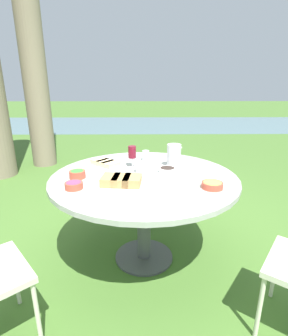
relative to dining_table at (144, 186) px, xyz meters
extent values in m
plane|color=#446B2B|center=(0.00, 0.00, -0.66)|extent=(40.00, 40.00, 0.00)
cube|color=slate|center=(0.00, 7.58, -0.65)|extent=(40.00, 3.89, 0.01)
cylinder|color=#7F705B|center=(-1.79, 2.75, 1.97)|extent=(0.40, 0.40, 5.26)
cylinder|color=#4C4C51|center=(0.00, 0.00, -0.65)|extent=(0.49, 0.49, 0.02)
cylinder|color=#4C4C51|center=(0.00, 0.00, -0.29)|extent=(0.11, 0.11, 0.70)
cylinder|color=#9EA399|center=(0.00, 0.00, 0.07)|extent=(1.43, 1.43, 0.03)
cylinder|color=beige|center=(-0.60, -0.78, -0.44)|extent=(0.03, 0.03, 0.43)
cylinder|color=beige|center=(-0.85, -0.48, -0.44)|extent=(0.03, 0.03, 0.43)
cylinder|color=beige|center=(0.89, -0.44, -0.44)|extent=(0.03, 0.03, 0.43)
cylinder|color=beige|center=(0.65, -0.75, -0.44)|extent=(0.03, 0.03, 0.43)
cylinder|color=silver|center=(0.25, 0.20, 0.19)|extent=(0.12, 0.12, 0.20)
cone|color=silver|center=(0.30, 0.20, 0.27)|extent=(0.03, 0.03, 0.02)
cylinder|color=silver|center=(-0.10, 0.20, 0.09)|extent=(0.06, 0.06, 0.01)
cylinder|color=silver|center=(-0.10, 0.20, 0.14)|extent=(0.01, 0.01, 0.08)
cylinder|color=maroon|center=(-0.10, 0.20, 0.22)|extent=(0.07, 0.07, 0.10)
cube|color=white|center=(-0.16, -0.24, 0.10)|extent=(0.36, 0.29, 0.02)
cube|color=#B2844C|center=(-0.08, -0.24, 0.14)|extent=(0.13, 0.18, 0.06)
cube|color=#B2844C|center=(-0.16, -0.24, 0.14)|extent=(0.13, 0.18, 0.06)
cube|color=#B2844C|center=(-0.23, -0.23, 0.14)|extent=(0.13, 0.18, 0.06)
cube|color=white|center=(-0.32, 0.21, 0.10)|extent=(0.36, 0.35, 0.02)
cube|color=#E0C184|center=(-0.27, 0.16, 0.13)|extent=(0.17, 0.17, 0.04)
cube|color=#E0C184|center=(-0.32, 0.21, 0.13)|extent=(0.17, 0.17, 0.04)
cube|color=#E0C184|center=(-0.37, 0.25, 0.13)|extent=(0.17, 0.17, 0.04)
cylinder|color=#B74733|center=(0.46, -0.26, 0.11)|extent=(0.14, 0.14, 0.04)
cylinder|color=#E0C147|center=(0.46, -0.26, 0.12)|extent=(0.12, 0.12, 0.02)
cylinder|color=#B74733|center=(-0.50, -0.05, 0.12)|extent=(0.12, 0.12, 0.06)
cylinder|color=#387533|center=(-0.50, -0.05, 0.14)|extent=(0.10, 0.10, 0.03)
cylinder|color=white|center=(0.19, 0.06, 0.11)|extent=(0.14, 0.14, 0.04)
cylinder|color=#2D231E|center=(0.19, 0.06, 0.12)|extent=(0.11, 0.11, 0.02)
cylinder|color=#B74733|center=(-0.48, -0.26, 0.11)|extent=(0.12, 0.12, 0.05)
cylinder|color=#D6385B|center=(-0.48, -0.26, 0.13)|extent=(0.10, 0.10, 0.02)
cylinder|color=silver|center=(0.02, 0.41, 0.14)|extent=(0.06, 0.06, 0.09)
cylinder|color=silver|center=(-0.03, 0.06, 0.14)|extent=(0.07, 0.07, 0.09)
camera|label=1|loc=(-0.02, -1.90, 0.77)|focal=28.00mm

